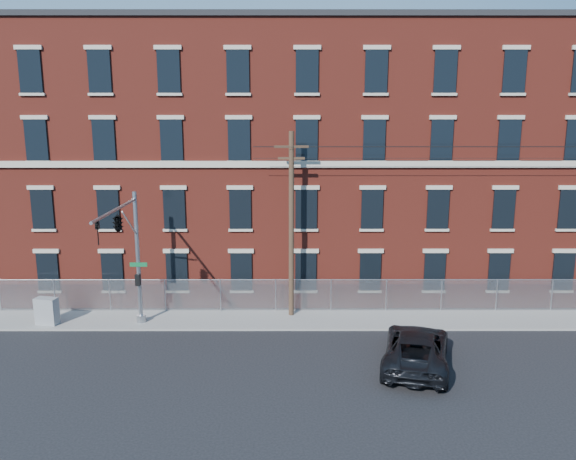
% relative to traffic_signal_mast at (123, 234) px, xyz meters
% --- Properties ---
extents(ground, '(140.00, 140.00, 0.00)m').
position_rel_traffic_signal_mast_xyz_m(ground, '(6.00, -2.18, -5.39)').
color(ground, black).
rests_on(ground, ground).
extents(sidewalk, '(65.00, 3.00, 0.12)m').
position_rel_traffic_signal_mast_xyz_m(sidewalk, '(18.00, 2.82, -5.33)').
color(sidewalk, gray).
rests_on(sidewalk, ground).
extents(mill_building, '(55.30, 14.32, 16.30)m').
position_rel_traffic_signal_mast_xyz_m(mill_building, '(18.00, 11.75, 2.76)').
color(mill_building, maroon).
rests_on(mill_building, ground).
extents(chain_link_fence, '(59.06, 0.06, 1.85)m').
position_rel_traffic_signal_mast_xyz_m(chain_link_fence, '(18.00, 4.12, -4.33)').
color(chain_link_fence, '#A5A8AD').
rests_on(chain_link_fence, ground).
extents(traffic_signal_mast, '(0.90, 6.75, 7.00)m').
position_rel_traffic_signal_mast_xyz_m(traffic_signal_mast, '(0.00, 0.00, 0.00)').
color(traffic_signal_mast, '#9EA0A5').
rests_on(traffic_signal_mast, ground).
extents(utility_pole_near, '(1.80, 0.28, 10.00)m').
position_rel_traffic_signal_mast_xyz_m(utility_pole_near, '(8.00, 3.42, -0.05)').
color(utility_pole_near, '#422F21').
rests_on(utility_pole_near, ground).
extents(pickup_truck, '(4.14, 6.39, 1.64)m').
position_rel_traffic_signal_mast_xyz_m(pickup_truck, '(13.49, -2.77, -4.57)').
color(pickup_truck, black).
rests_on(pickup_truck, ground).
extents(utility_cabinet, '(1.23, 0.79, 1.43)m').
position_rel_traffic_signal_mast_xyz_m(utility_cabinet, '(-4.86, 2.02, -4.55)').
color(utility_cabinet, gray).
rests_on(utility_cabinet, sidewalk).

